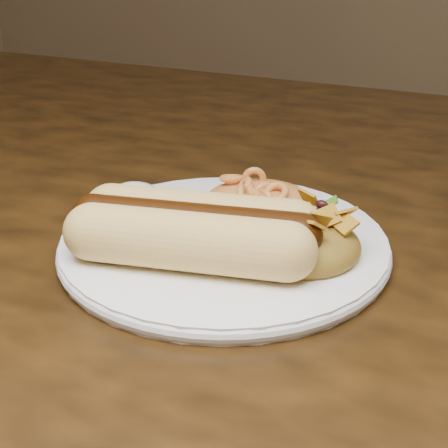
% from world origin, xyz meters
% --- Properties ---
extents(table, '(1.60, 0.90, 0.75)m').
position_xyz_m(table, '(0.00, 0.00, 0.66)').
color(table, '#3E240C').
rests_on(table, floor).
extents(plate, '(0.27, 0.27, 0.01)m').
position_xyz_m(plate, '(-0.04, -0.06, 0.76)').
color(plate, white).
rests_on(plate, table).
extents(hotdog, '(0.14, 0.09, 0.04)m').
position_xyz_m(hotdog, '(-0.04, -0.09, 0.78)').
color(hotdog, '#F9CA63').
rests_on(hotdog, plate).
extents(mac_and_cheese, '(0.11, 0.11, 0.03)m').
position_xyz_m(mac_and_cheese, '(-0.03, -0.00, 0.78)').
color(mac_and_cheese, '#FF984B').
rests_on(mac_and_cheese, plate).
extents(sour_cream, '(0.06, 0.06, 0.03)m').
position_xyz_m(sour_cream, '(-0.12, -0.04, 0.78)').
color(sour_cream, white).
rests_on(sour_cream, plate).
extents(taco_salad, '(0.09, 0.08, 0.04)m').
position_xyz_m(taco_salad, '(0.02, -0.06, 0.78)').
color(taco_salad, '#AF4523').
rests_on(taco_salad, plate).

